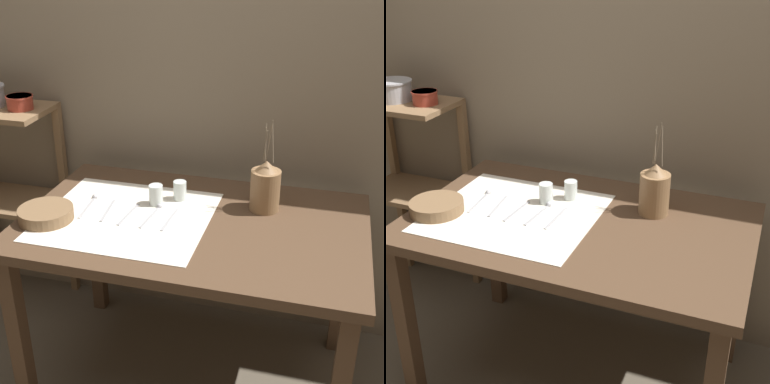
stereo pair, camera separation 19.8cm
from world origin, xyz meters
The scene contains 16 objects.
ground_plane centered at (0.00, 0.00, 0.00)m, with size 12.00×12.00×0.00m, color brown.
stone_wall_back centered at (0.00, 0.52, 1.20)m, with size 7.00×0.06×2.40m.
wooden_table centered at (0.00, 0.00, 0.68)m, with size 1.31×0.83×0.77m.
wooden_shelf_unit centered at (-1.02, 0.35, 0.74)m, with size 0.50×0.32×1.05m.
linen_cloth centered at (-0.25, -0.03, 0.78)m, with size 0.64×0.58×0.00m.
pitcher_with_flowers centered at (0.25, 0.17, 0.87)m, with size 0.12×0.12×0.38m.
wooden_bowl centered at (-0.54, -0.14, 0.80)m, with size 0.21×0.21×0.05m.
glass_tumbler_near centered at (-0.18, 0.09, 0.82)m, with size 0.06×0.06×0.08m.
glass_tumbler_far centered at (-0.10, 0.16, 0.82)m, with size 0.05×0.05×0.08m.
spoon_outer centered at (-0.44, 0.04, 0.78)m, with size 0.04×0.20×0.02m.
knife_center centered at (-0.34, -0.02, 0.78)m, with size 0.03×0.18×0.00m.
fork_outer centered at (-0.25, -0.03, 0.78)m, with size 0.03×0.19×0.00m.
spoon_inner centered at (-0.16, 0.03, 0.78)m, with size 0.03×0.20×0.02m.
fork_inner centered at (-0.08, -0.02, 0.78)m, with size 0.02×0.19×0.00m.
metal_pot_large centered at (-1.07, 0.31, 1.10)m, with size 0.18×0.18×0.10m.
metal_pot_small centered at (-0.89, 0.31, 1.09)m, with size 0.12×0.12×0.06m.
Camera 2 is at (0.66, -1.67, 1.74)m, focal length 50.00 mm.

